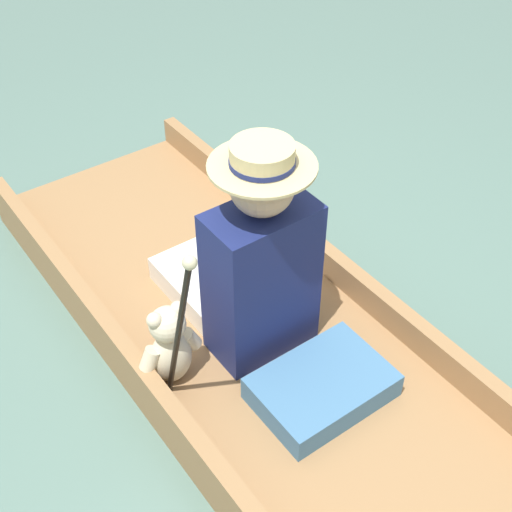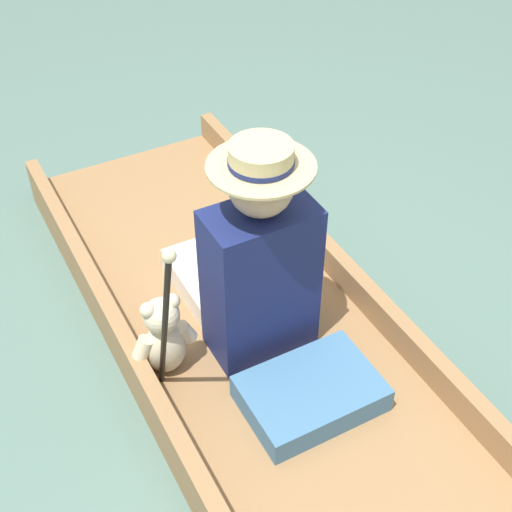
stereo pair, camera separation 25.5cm
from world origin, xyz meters
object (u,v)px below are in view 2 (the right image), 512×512
at_px(seated_person, 252,264).
at_px(wine_glass, 301,252).
at_px(teddy_bear, 164,337).
at_px(walking_cane, 165,314).

distance_m(seated_person, wine_glass, 0.53).
bearing_deg(teddy_bear, walking_cane, -103.21).
relative_size(teddy_bear, walking_cane, 0.45).
height_order(wine_glass, walking_cane, walking_cane).
height_order(seated_person, wine_glass, seated_person).
bearing_deg(teddy_bear, seated_person, 3.40).
bearing_deg(wine_glass, teddy_bear, -160.03).
xyz_separation_m(seated_person, wine_glass, (0.37, 0.25, -0.29)).
bearing_deg(seated_person, teddy_bear, 179.26).
bearing_deg(wine_glass, seated_person, -146.24).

